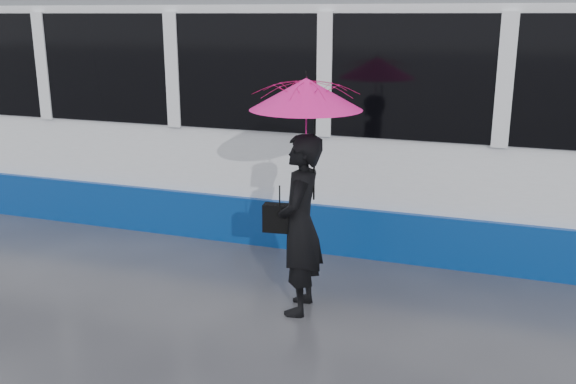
% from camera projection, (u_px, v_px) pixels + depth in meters
% --- Properties ---
extents(ground, '(90.00, 90.00, 0.00)m').
position_uv_depth(ground, '(279.00, 291.00, 6.94)').
color(ground, '#2E2E33').
rests_on(ground, ground).
extents(rails, '(34.00, 1.51, 0.02)m').
position_uv_depth(rails, '(338.00, 222.00, 9.21)').
color(rails, '#3F3D38').
rests_on(rails, ground).
extents(tram, '(26.00, 2.56, 3.35)m').
position_uv_depth(tram, '(545.00, 119.00, 7.94)').
color(tram, white).
rests_on(tram, ground).
extents(woman, '(0.50, 0.70, 1.80)m').
position_uv_depth(woman, '(300.00, 225.00, 6.26)').
color(woman, black).
rests_on(woman, ground).
extents(umbrella, '(1.17, 1.17, 1.22)m').
position_uv_depth(umbrella, '(306.00, 116.00, 5.96)').
color(umbrella, '#FD1597').
rests_on(umbrella, ground).
extents(handbag, '(0.34, 0.18, 0.46)m').
position_uv_depth(handbag, '(280.00, 218.00, 6.34)').
color(handbag, black).
rests_on(handbag, ground).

